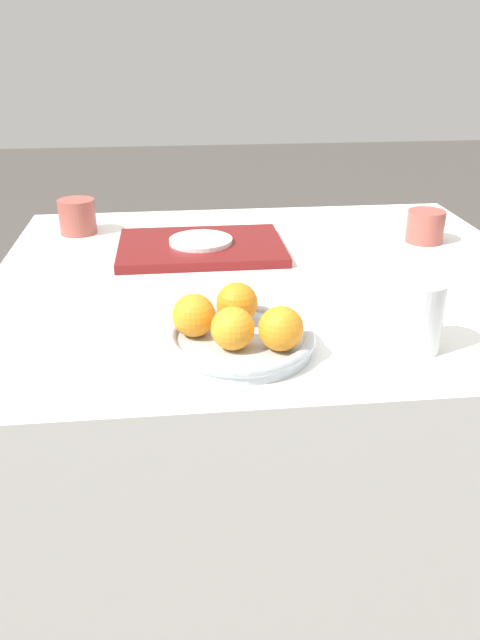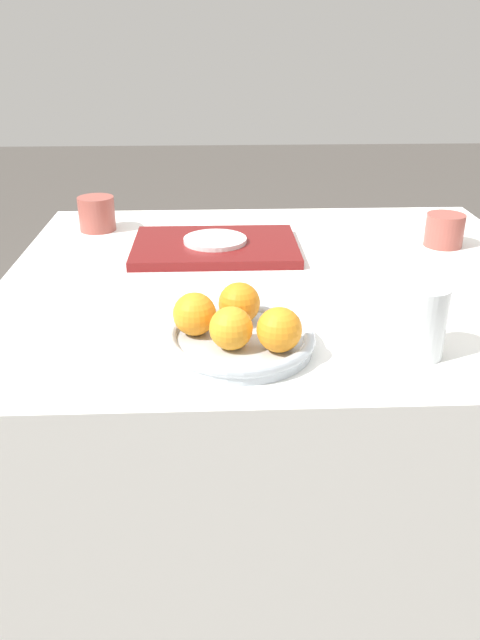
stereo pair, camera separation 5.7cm
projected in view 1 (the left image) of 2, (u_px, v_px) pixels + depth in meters
ground_plane at (264, 547)px, 1.58m from camera, size 12.00×12.00×0.00m
table at (266, 425)px, 1.42m from camera, size 1.11×0.99×0.74m
fruit_platter at (240, 340)px, 0.96m from camera, size 0.23×0.23×0.03m
orange_0 at (237, 303)px, 0.99m from camera, size 0.07×0.07×0.07m
orange_1 at (233, 328)px, 0.91m from camera, size 0.06×0.06×0.06m
orange_2 at (281, 329)px, 0.91m from camera, size 0.07×0.07×0.07m
orange_3 at (194, 315)px, 0.95m from camera, size 0.07×0.07×0.07m
water_glass at (418, 316)px, 0.94m from camera, size 0.07×0.07×0.11m
serving_tray at (201, 247)px, 1.38m from camera, size 0.36×0.26×0.02m
side_plate at (201, 241)px, 1.37m from camera, size 0.14×0.14×0.01m
cup_0 at (425, 226)px, 1.43m from camera, size 0.09×0.09×0.07m
cup_1 at (77, 216)px, 1.49m from camera, size 0.09×0.09×0.08m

